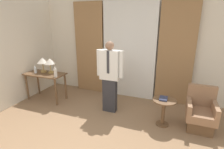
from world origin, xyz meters
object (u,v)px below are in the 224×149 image
table_lamp_right (50,62)px  bottle_by_lamp (35,70)px  side_table (164,108)px  desk (45,78)px  bottle_near_edge (55,73)px  person (110,75)px  book (163,98)px  table_lamp_left (42,61)px  armchair (200,114)px

table_lamp_right → bottle_by_lamp: 0.46m
table_lamp_right → side_table: size_ratio=0.69×
desk → side_table: 3.10m
bottle_near_edge → side_table: bottle_near_edge is taller
bottle_near_edge → person: 1.40m
bottle_near_edge → person: (1.39, 0.15, 0.06)m
bottle_near_edge → side_table: size_ratio=0.45×
person → book: size_ratio=7.28×
bottle_near_edge → book: size_ratio=1.12×
table_lamp_left → bottle_near_edge: 0.66m
table_lamp_right → armchair: (3.67, -0.09, -0.73)m
bottle_by_lamp → side_table: size_ratio=0.34×
desk → person: person is taller
table_lamp_left → book: size_ratio=1.72×
desk → armchair: (3.79, 0.01, -0.30)m
table_lamp_left → bottle_near_edge: size_ratio=1.54×
side_table → book: book is taller
desk → table_lamp_right: (0.12, 0.10, 0.43)m
table_lamp_right → desk: bearing=-140.9°
desk → bottle_by_lamp: 0.33m
desk → table_lamp_left: bearing=140.9°
table_lamp_left → table_lamp_right: 0.25m
person → bottle_by_lamp: bearing=-177.8°
desk → armchair: armchair is taller
armchair → bottle_near_edge: bearing=-177.6°
table_lamp_right → armchair: table_lamp_right is taller
desk → bottle_near_edge: bearing=-16.3°
table_lamp_left → table_lamp_right: (0.25, 0.00, 0.00)m
table_lamp_left → side_table: table_lamp_left is taller
table_lamp_right → side_table: bearing=-4.8°
table_lamp_left → person: person is taller
table_lamp_left → bottle_by_lamp: bearing=-127.0°
armchair → book: armchair is taller
person → table_lamp_right: bearing=177.3°
table_lamp_right → bottle_near_edge: 0.45m
bottle_by_lamp → desk: bearing=14.4°
desk → table_lamp_left: table_lamp_left is taller
table_lamp_right → bottle_near_edge: size_ratio=1.54×
desk → bottle_near_edge: size_ratio=4.17×
desk → bottle_by_lamp: bearing=-165.6°
bottle_by_lamp → book: 3.32m
armchair → table_lamp_right: bearing=178.5°
table_lamp_left → bottle_near_edge: bearing=-21.9°
table_lamp_left → bottle_by_lamp: table_lamp_left is taller
bottle_by_lamp → bottle_near_edge: bearing=-5.8°
bottle_near_edge → bottle_by_lamp: size_ratio=1.30×
table_lamp_left → bottle_by_lamp: 0.30m
bottle_by_lamp → table_lamp_right: bearing=23.8°
table_lamp_left → book: (3.19, -0.23, -0.46)m
table_lamp_right → armchair: size_ratio=0.47×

